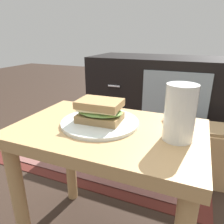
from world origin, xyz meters
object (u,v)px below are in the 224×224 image
Objects in this scene: sandwich_front at (100,111)px; beer_glass at (180,113)px; coaster at (177,121)px; paper_bag at (211,155)px; tv_cabinet at (160,98)px; plate at (100,122)px.

beer_glass reaches higher than sandwich_front.
sandwich_front is 0.23m from beer_glass.
coaster reaches higher than paper_bag.
tv_cabinet is 6.54× the size of beer_glass.
tv_cabinet is 3.15× the size of paper_bag.
coaster is at bearing -111.24° from paper_bag.
tv_cabinet is 0.96m from sandwich_front.
sandwich_front is 0.72m from paper_bag.
paper_bag is (0.35, -0.43, -0.14)m from tv_cabinet.
plate is 1.64× the size of sandwich_front.
coaster is (0.22, 0.10, -0.00)m from plate.
beer_glass is 0.48× the size of paper_bag.
tv_cabinet is 0.57m from paper_bag.
beer_glass is 1.60× the size of coaster.
sandwich_front is 0.24m from coaster.
paper_bag is (0.37, 0.50, -0.35)m from sandwich_front.
coaster is at bearing 96.20° from beer_glass.
tv_cabinet is 0.87m from coaster.
sandwich_front is (-0.03, -0.93, 0.21)m from tv_cabinet.
paper_bag is at bearing 74.62° from beer_glass.
beer_glass is at bearing -77.93° from tv_cabinet.
paper_bag is at bearing 68.76° from coaster.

